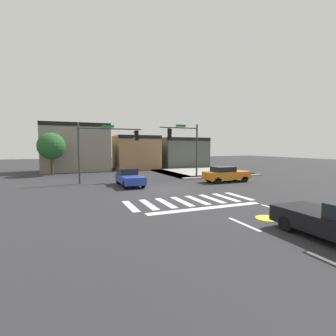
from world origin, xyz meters
TOP-DOWN VIEW (x-y plane):
  - ground_plane at (0.00, 0.00)m, footprint 120.00×120.00m
  - crosswalk_near at (0.00, -4.50)m, footprint 7.78×2.77m
  - bike_detector_marking at (1.62, -9.19)m, footprint 1.09×1.09m
  - curb_corner_northeast at (8.49, 9.42)m, footprint 10.00×10.60m
  - storefront_row at (1.68, 18.81)m, footprint 24.21×6.30m
  - traffic_signal_northeast at (4.66, 5.71)m, footprint 4.32×0.32m
  - traffic_signal_northwest at (-3.51, 5.48)m, footprint 5.82×0.32m
  - car_orange at (6.90, 1.48)m, footprint 4.37×1.71m
  - car_blue at (-1.99, 2.87)m, footprint 1.70×4.18m
  - roadside_tree at (-8.50, 14.00)m, footprint 3.12×3.12m

SIDE VIEW (x-z plane):
  - ground_plane at x=0.00m, z-range 0.00..0.00m
  - bike_detector_marking at x=1.62m, z-range 0.00..0.01m
  - crosswalk_near at x=0.00m, z-range 0.00..0.01m
  - curb_corner_northeast at x=8.49m, z-range 0.00..0.15m
  - car_blue at x=-1.99m, z-range 0.00..1.43m
  - car_orange at x=6.90m, z-range 0.02..1.48m
  - storefront_row at x=1.68m, z-range -0.44..6.01m
  - roadside_tree at x=-8.50m, z-range 0.90..5.86m
  - traffic_signal_northwest at x=-3.51m, z-range 1.07..6.48m
  - traffic_signal_northeast at x=4.66m, z-range 1.06..6.76m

